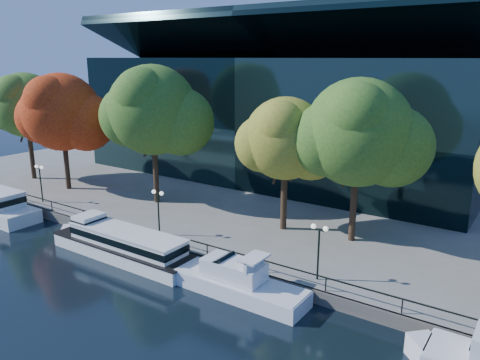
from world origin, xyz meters
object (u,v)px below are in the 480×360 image
Objects in this scene: tree_4 at (360,135)px; lamp_2 at (319,239)px; lamp_0 at (40,175)px; lamp_1 at (158,202)px; cruiser_near at (234,281)px; tour_boat at (120,242)px; tree_0 at (26,107)px; tree_2 at (154,112)px; tree_3 at (287,141)px; tree_1 at (62,114)px.

lamp_2 is (0.55, -8.25, -6.06)m from tree_4.
lamp_0 is 1.00× the size of lamp_1.
tree_4 is at bearing 70.43° from cruiser_near.
tour_boat is 1.41× the size of cruiser_near.
tree_0 is (-37.43, 8.82, 9.17)m from cruiser_near.
lamp_0 is 32.27m from lamp_2.
cruiser_near is at bearing -18.31° from lamp_1.
lamp_2 is (16.19, 3.52, 2.73)m from tour_boat.
lamp_1 is at bearing 0.00° from lamp_0.
lamp_0 is at bearing -146.57° from tree_2.
lamp_2 is at bearing 12.27° from tour_boat.
tree_0 is 0.98× the size of tree_4.
cruiser_near is 0.92× the size of tree_3.
tree_3 reaches higher than lamp_2.
tree_1 is 12.58m from tree_2.
tree_2 reaches higher than tree_0.
tree_0 reaches higher than tree_3.
cruiser_near is 27.95m from lamp_0.
tree_1 is at bearing 164.38° from cruiser_near.
tree_2 is 23.88m from lamp_2.
cruiser_near is 6.55m from lamp_2.
tree_0 is 0.92× the size of tree_2.
tree_3 is at bearing 132.29° from lamp_2.
tree_0 is 1.12× the size of tree_3.
lamp_0 is at bearing 180.00° from lamp_2.
cruiser_near is 0.81× the size of tree_4.
tree_4 is 3.38× the size of lamp_1.
tree_3 is at bearing 41.44° from lamp_1.
tree_1 reaches higher than tour_boat.
lamp_0 reaches higher than tour_boat.
tree_4 reaches higher than lamp_0.
tree_0 is at bearing 166.75° from cruiser_near.
tree_0 is (-25.95, 8.89, 8.91)m from tour_boat.
tree_1 reaches higher than tree_0.
lamp_1 is (27.03, -5.37, -6.18)m from tree_0.
tree_1 is 35.11m from lamp_2.
tree_1 is at bearing 165.86° from lamp_1.
tree_3 is (27.56, 2.57, -0.73)m from tree_1.
tour_boat is 28.84m from tree_0.
tree_2 reaches higher than tree_3.
lamp_0 is (-16.08, 3.52, 2.73)m from tour_boat.
tree_4 reaches higher than lamp_2.
lamp_0 is at bearing -28.59° from tree_0.
lamp_0 is at bearing 167.65° from tour_boat.
cruiser_near is 11.36m from lamp_1.
lamp_0 is (-31.73, -8.25, -6.06)m from tree_4.
tree_1 is at bearing 155.22° from tour_boat.
lamp_1 is at bearing -138.56° from tree_3.
cruiser_near is 2.73× the size of lamp_2.
tree_4 is at bearing 29.54° from lamp_1.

